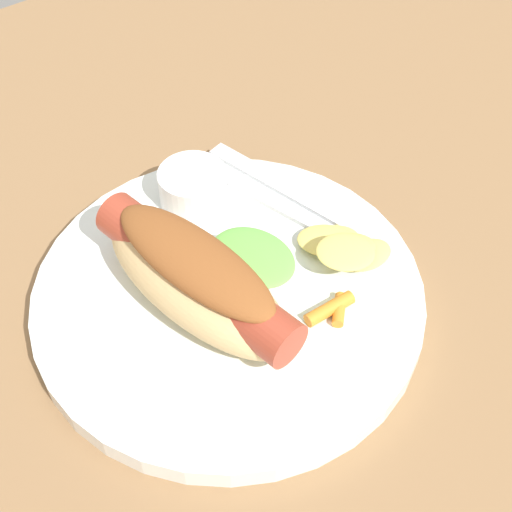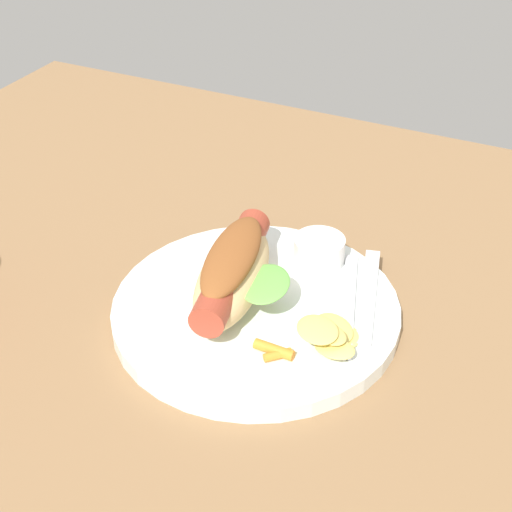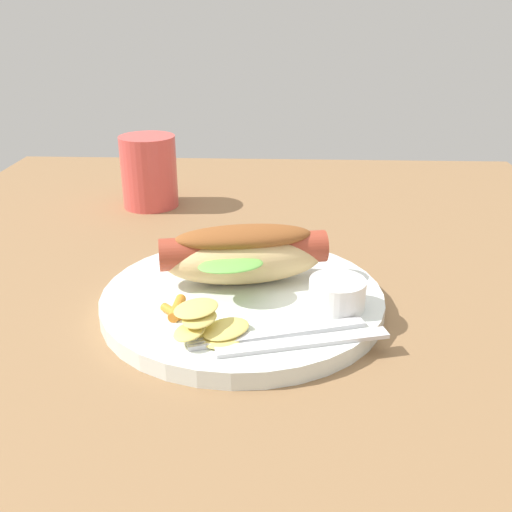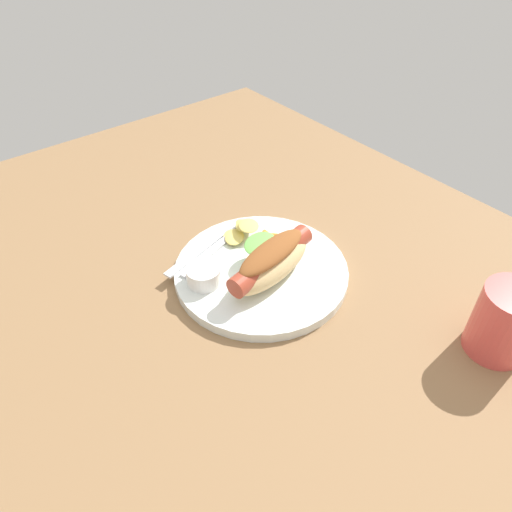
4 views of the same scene
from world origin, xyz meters
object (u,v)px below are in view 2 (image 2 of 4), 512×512
at_px(knife, 368,295).
at_px(chips_pile, 331,334).
at_px(carrot_garnish, 275,351).
at_px(plate, 256,310).
at_px(sauce_ramekin, 319,251).
at_px(hot_dog, 231,273).
at_px(fork, 349,301).

distance_m(knife, chips_pile, 0.08).
bearing_deg(carrot_garnish, plate, -51.94).
bearing_deg(chips_pile, sauce_ramekin, -63.56).
bearing_deg(hot_dog, plate, 90.69).
relative_size(hot_dog, fork, 1.11).
bearing_deg(sauce_ramekin, knife, 153.34).
bearing_deg(plate, hot_dog, 11.72).
relative_size(fork, carrot_garnish, 4.07).
distance_m(hot_dog, chips_pile, 0.11).
distance_m(hot_dog, sauce_ramekin, 0.10).
height_order(fork, chips_pile, chips_pile).
relative_size(hot_dog, carrot_garnish, 4.53).
xyz_separation_m(plate, chips_pile, (-0.08, 0.02, 0.02)).
bearing_deg(fork, knife, 125.15).
relative_size(sauce_ramekin, chips_pile, 0.66).
height_order(fork, carrot_garnish, carrot_garnish).
bearing_deg(knife, chips_pile, -21.05).
bearing_deg(carrot_garnish, sauce_ramekin, -83.16).
height_order(knife, chips_pile, chips_pile).
height_order(hot_dog, sauce_ramekin, hot_dog).
relative_size(fork, knife, 1.03).
relative_size(knife, chips_pile, 1.87).
distance_m(plate, carrot_garnish, 0.07).
distance_m(fork, knife, 0.02).
height_order(sauce_ramekin, knife, sauce_ramekin).
height_order(plate, fork, fork).
xyz_separation_m(sauce_ramekin, fork, (-0.05, 0.05, -0.01)).
bearing_deg(chips_pile, hot_dog, -10.29).
height_order(knife, carrot_garnish, carrot_garnish).
relative_size(plate, knife, 1.87).
xyz_separation_m(sauce_ramekin, knife, (-0.06, 0.03, -0.01)).
relative_size(plate, fork, 1.81).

